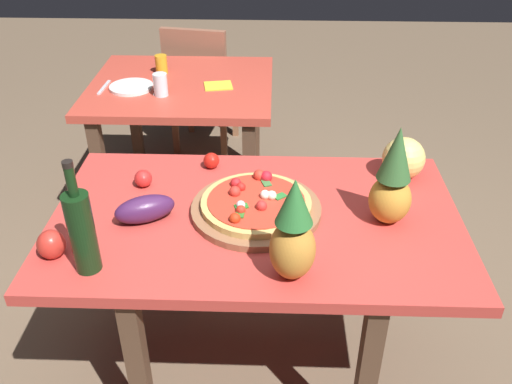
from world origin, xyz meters
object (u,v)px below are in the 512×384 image
pineapple_left (293,235)px  tomato_at_corner (143,179)px  pizza (255,202)px  napkin_folded (218,86)px  tomato_beside_pepper (211,161)px  background_table (182,102)px  drinking_glass_juice (161,64)px  melon (404,158)px  dinner_plate (131,87)px  wine_bottle (82,230)px  pineapple_right (393,181)px  pizza_board (255,209)px  display_table (256,235)px  knife_utensil (159,88)px  dining_chair (201,82)px  bell_pepper (51,244)px  eggplant (145,209)px  fork_utensil (104,87)px  drinking_glass_water (160,85)px

pineapple_left → tomato_at_corner: size_ratio=5.10×
pizza → napkin_folded: (-0.23, 1.12, -0.04)m
tomato_beside_pepper → tomato_at_corner: tomato_at_corner is taller
background_table → drinking_glass_juice: (-0.12, 0.14, 0.16)m
melon → dinner_plate: (-1.21, 0.82, -0.07)m
wine_bottle → pineapple_right: size_ratio=1.06×
background_table → tomato_beside_pepper: tomato_beside_pepper is taller
pizza_board → tomato_beside_pepper: (-0.18, 0.30, 0.02)m
dinner_plate → display_table: bearing=-58.5°
background_table → pineapple_right: 1.49m
dinner_plate → knife_utensil: dinner_plate is taller
dining_chair → pizza_board: dining_chair is taller
pizza → pineapple_left: pineapple_left is taller
pizza_board → wine_bottle: 0.58m
bell_pepper → eggplant: eggplant is taller
pineapple_left → fork_utensil: bearing=123.6°
melon → napkin_folded: 1.16m
drinking_glass_juice → knife_utensil: (0.02, -0.22, -0.05)m
dinner_plate → fork_utensil: bearing=180.0°
wine_bottle → knife_utensil: bearing=92.0°
eggplant → pineapple_right: bearing=2.0°
pizza_board → pineapple_right: 0.46m
eggplant → fork_utensil: (-0.45, 1.13, -0.04)m
background_table → knife_utensil: 0.17m
pizza → knife_utensil: size_ratio=2.07×
pineapple_right → tomato_beside_pepper: pineapple_right is taller
wine_bottle → pineapple_right: (0.92, 0.27, 0.01)m
pizza → tomato_beside_pepper: size_ratio=6.05×
background_table → pizza_board: (0.43, -1.16, 0.12)m
pizza → bell_pepper: 0.66m
fork_utensil → pizza_board: bearing=-50.5°
dinner_plate → eggplant: bearing=-74.9°
display_table → melon: bearing=26.9°
bell_pepper → tomato_beside_pepper: 0.69m
pizza_board → tomato_beside_pepper: size_ratio=7.16×
eggplant → napkin_folded: bearing=83.7°
drinking_glass_juice → melon: bearing=-43.8°
drinking_glass_water → napkin_folded: 0.30m
background_table → fork_utensil: size_ratio=5.24×
eggplant → wine_bottle: bearing=-115.9°
knife_utensil → eggplant: bearing=-79.1°
melon → eggplant: bearing=-160.9°
napkin_folded → background_table: bearing=169.4°
wine_bottle → pineapple_left: wine_bottle is taller
pineapple_right → tomato_beside_pepper: (-0.62, 0.33, -0.12)m
pineapple_right → fork_utensil: size_ratio=1.90×
pizza_board → napkin_folded: size_ratio=3.15×
pineapple_left → drinking_glass_water: 1.45m
dining_chair → pizza: size_ratio=2.28×
background_table → dining_chair: 0.66m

